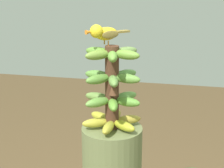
# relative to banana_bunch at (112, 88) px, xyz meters

# --- Properties ---
(banana_bunch) EXTENTS (0.25, 0.25, 0.34)m
(banana_bunch) POSITION_rel_banana_bunch_xyz_m (0.00, 0.00, 0.00)
(banana_bunch) COLOR #4C2D1E
(banana_bunch) RESTS_ON banana_tree
(perched_bird) EXTENTS (0.16, 0.15, 0.08)m
(perched_bird) POSITION_rel_banana_bunch_xyz_m (0.01, 0.04, 0.22)
(perched_bird) COLOR #C68933
(perched_bird) RESTS_ON banana_bunch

